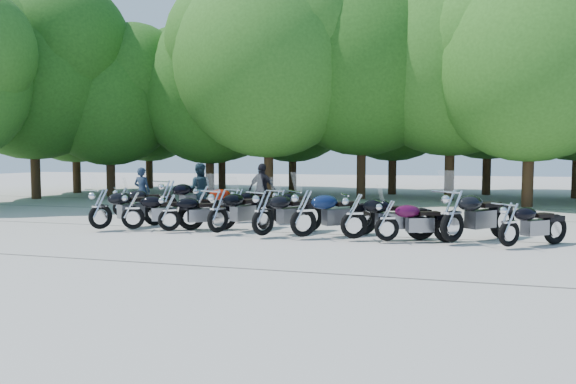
% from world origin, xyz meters
% --- Properties ---
extents(ground, '(90.00, 90.00, 0.00)m').
position_xyz_m(ground, '(0.00, 0.00, 0.00)').
color(ground, '#A8A298').
rests_on(ground, ground).
extents(tree_0, '(7.50, 7.50, 9.21)m').
position_xyz_m(tree_0, '(-15.42, 12.98, 5.45)').
color(tree_0, '#3A2614').
rests_on(tree_0, ground).
extents(tree_1, '(6.97, 6.97, 8.55)m').
position_xyz_m(tree_1, '(-12.04, 11.24, 5.06)').
color(tree_1, '#3A2614').
rests_on(tree_1, ground).
extents(tree_2, '(7.31, 7.31, 8.97)m').
position_xyz_m(tree_2, '(-7.25, 12.84, 5.31)').
color(tree_2, '#3A2614').
rests_on(tree_2, ground).
extents(tree_3, '(8.70, 8.70, 10.67)m').
position_xyz_m(tree_3, '(-3.57, 11.24, 6.32)').
color(tree_3, '#3A2614').
rests_on(tree_3, ground).
extents(tree_4, '(9.13, 9.13, 11.20)m').
position_xyz_m(tree_4, '(0.54, 13.09, 6.64)').
color(tree_4, '#3A2614').
rests_on(tree_4, ground).
extents(tree_5, '(9.04, 9.04, 11.10)m').
position_xyz_m(tree_5, '(4.61, 13.20, 6.57)').
color(tree_5, '#3A2614').
rests_on(tree_5, ground).
extents(tree_6, '(8.00, 8.00, 9.82)m').
position_xyz_m(tree_6, '(7.55, 10.82, 5.81)').
color(tree_6, '#3A2614').
rests_on(tree_6, ground).
extents(tree_9, '(7.59, 7.59, 9.32)m').
position_xyz_m(tree_9, '(-13.53, 17.59, 5.52)').
color(tree_9, '#3A2614').
rests_on(tree_9, ground).
extents(tree_10, '(7.78, 7.78, 9.55)m').
position_xyz_m(tree_10, '(-8.29, 16.97, 5.66)').
color(tree_10, '#3A2614').
rests_on(tree_10, ground).
extents(tree_11, '(7.56, 7.56, 9.28)m').
position_xyz_m(tree_11, '(-3.76, 16.43, 5.49)').
color(tree_11, '#3A2614').
rests_on(tree_11, ground).
extents(tree_12, '(7.88, 7.88, 9.67)m').
position_xyz_m(tree_12, '(1.80, 16.47, 5.72)').
color(tree_12, '#3A2614').
rests_on(tree_12, ground).
extents(tree_13, '(8.31, 8.31, 10.20)m').
position_xyz_m(tree_13, '(6.69, 17.47, 6.04)').
color(tree_13, '#3A2614').
rests_on(tree_13, ground).
extents(tree_17, '(8.31, 8.31, 10.20)m').
position_xyz_m(tree_17, '(-14.68, 9.00, 6.04)').
color(tree_17, '#3A2614').
rests_on(tree_17, ground).
extents(motorcycle_0, '(1.75, 2.42, 1.34)m').
position_xyz_m(motorcycle_0, '(-5.02, 0.38, 0.67)').
color(motorcycle_0, black).
rests_on(motorcycle_0, ground).
extents(motorcycle_1, '(2.27, 1.42, 1.23)m').
position_xyz_m(motorcycle_1, '(-4.19, 0.65, 0.61)').
color(motorcycle_1, black).
rests_on(motorcycle_1, ground).
extents(motorcycle_2, '(2.06, 1.78, 1.19)m').
position_xyz_m(motorcycle_2, '(-3.05, 0.60, 0.59)').
color(motorcycle_2, black).
rests_on(motorcycle_2, ground).
extents(motorcycle_3, '(1.66, 2.48, 1.35)m').
position_xyz_m(motorcycle_3, '(-1.64, 0.56, 0.68)').
color(motorcycle_3, black).
rests_on(motorcycle_3, ground).
extents(motorcycle_4, '(1.90, 2.41, 1.35)m').
position_xyz_m(motorcycle_4, '(-0.36, 0.43, 0.68)').
color(motorcycle_4, black).
rests_on(motorcycle_4, ground).
extents(motorcycle_5, '(2.37, 2.16, 1.40)m').
position_xyz_m(motorcycle_5, '(0.67, 0.49, 0.70)').
color(motorcycle_5, '#0E1A3D').
rests_on(motorcycle_5, ground).
extents(motorcycle_6, '(2.43, 1.53, 1.32)m').
position_xyz_m(motorcycle_6, '(1.92, 0.53, 0.66)').
color(motorcycle_6, black).
rests_on(motorcycle_6, ground).
extents(motorcycle_7, '(2.15, 1.33, 1.17)m').
position_xyz_m(motorcycle_7, '(2.70, 0.46, 0.58)').
color(motorcycle_7, '#3A0826').
rests_on(motorcycle_7, ground).
extents(motorcycle_8, '(2.32, 2.42, 1.46)m').
position_xyz_m(motorcycle_8, '(4.18, 0.61, 0.73)').
color(motorcycle_8, black).
rests_on(motorcycle_8, ground).
extents(motorcycle_9, '(2.00, 1.83, 1.18)m').
position_xyz_m(motorcycle_9, '(5.37, 0.37, 0.59)').
color(motorcycle_9, black).
rests_on(motorcycle_9, ground).
extents(motorcycle_10, '(2.02, 1.81, 1.18)m').
position_xyz_m(motorcycle_10, '(-6.13, 3.12, 0.59)').
color(motorcycle_10, black).
rests_on(motorcycle_10, ground).
extents(motorcycle_11, '(1.69, 2.68, 1.46)m').
position_xyz_m(motorcycle_11, '(-4.51, 3.22, 0.73)').
color(motorcycle_11, black).
rests_on(motorcycle_11, ground).
extents(motorcycle_12, '(2.32, 1.77, 1.29)m').
position_xyz_m(motorcycle_12, '(-3.21, 3.08, 0.65)').
color(motorcycle_12, '#921705').
rests_on(motorcycle_12, ground).
extents(motorcycle_13, '(1.37, 2.21, 1.20)m').
position_xyz_m(motorcycle_13, '(-2.07, 3.11, 0.60)').
color(motorcycle_13, black).
rests_on(motorcycle_13, ground).
extents(motorcycle_14, '(1.37, 2.22, 1.20)m').
position_xyz_m(motorcycle_14, '(-0.70, 3.03, 0.60)').
color(motorcycle_14, black).
rests_on(motorcycle_14, ground).
extents(rider_0, '(0.62, 0.42, 1.67)m').
position_xyz_m(rider_0, '(-6.07, 4.27, 0.83)').
color(rider_0, '#1C283B').
rests_on(rider_0, ground).
extents(rider_1, '(1.07, 0.95, 1.82)m').
position_xyz_m(rider_1, '(-3.97, 4.45, 0.91)').
color(rider_1, '#1A2F38').
rests_on(rider_1, ground).
extents(rider_2, '(1.15, 0.71, 1.82)m').
position_xyz_m(rider_2, '(-1.80, 4.82, 0.91)').
color(rider_2, black).
rests_on(rider_2, ground).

